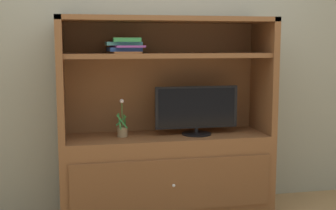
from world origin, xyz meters
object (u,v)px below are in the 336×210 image
potted_plant (122,129)px  media_console (167,154)px  magazine_stack (125,46)px  tv_monitor (197,110)px

potted_plant → media_console: bearing=-1.2°
magazine_stack → tv_monitor: bearing=-2.9°
tv_monitor → magazine_stack: magazine_stack is taller
tv_monitor → magazine_stack: size_ratio=1.96×
tv_monitor → potted_plant: 0.61m
potted_plant → tv_monitor: bearing=-3.7°
tv_monitor → potted_plant: tv_monitor is taller
potted_plant → magazine_stack: 0.65m
tv_monitor → potted_plant: size_ratio=2.24×
media_console → tv_monitor: bearing=-7.4°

